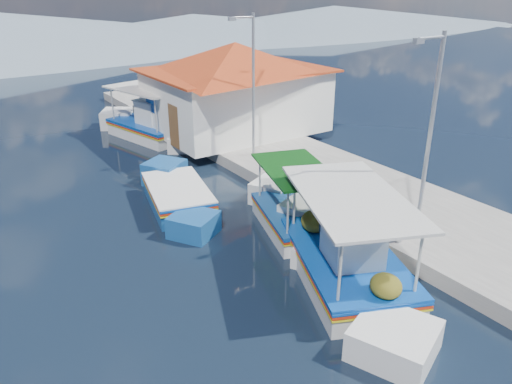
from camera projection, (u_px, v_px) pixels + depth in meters
ground at (351, 339)px, 11.58m from camera, size 160.00×160.00×0.00m
quay at (354, 190)px, 19.08m from camera, size 5.00×44.00×0.50m
bollards at (326, 200)px, 17.27m from camera, size 0.20×17.20×0.30m
main_caique at (343, 261)px, 13.72m from camera, size 4.69×7.97×2.85m
caique_green_canopy at (292, 219)px, 16.55m from camera, size 3.24×6.21×2.44m
caique_blue_hull at (176, 198)px, 18.27m from camera, size 2.98×6.55×1.20m
caique_far at (150, 127)px, 26.16m from camera, size 3.64×8.05×2.89m
harbor_building at (236, 86)px, 25.09m from camera, size 10.49×10.49×4.40m
lamp_post_near at (429, 129)px, 13.90m from camera, size 1.21×0.14×6.00m
lamp_post_far at (251, 80)px, 20.75m from camera, size 1.21×0.14×6.00m
mountain_ridge at (50, 33)px, 56.78m from camera, size 171.40×96.00×5.50m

